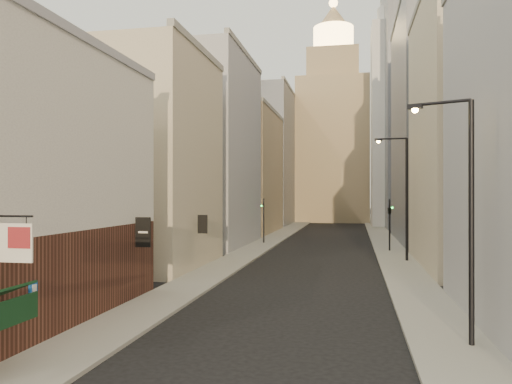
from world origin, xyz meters
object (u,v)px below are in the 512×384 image
Objects in this scene: clock_tower at (333,134)px; streetlamp_near at (464,206)px; traffic_light_right at (390,212)px; white_tower at (396,117)px; streetlamp_mid at (403,191)px; traffic_light_left at (264,212)px.

streetlamp_near is at bearing -84.47° from clock_tower.
clock_tower is 5.02× the size of streetlamp_near.
clock_tower is at bearing 116.84° from streetlamp_near.
white_tower is at bearing -86.71° from traffic_light_right.
streetlamp_mid is at bearing 103.63° from traffic_light_right.
traffic_light_left is 14.04m from traffic_light_right.
traffic_light_left is (-13.65, 34.92, -1.63)m from streetlamp_near.
white_tower reaches higher than streetlamp_near.
traffic_light_right is (7.40, -52.66, -13.86)m from clock_tower.
streetlamp_mid is (8.01, -59.65, -11.88)m from clock_tower.
traffic_light_right is (-0.61, 6.99, -1.98)m from streetlamp_mid.
clock_tower is at bearing 102.22° from streetlamp_mid.
white_tower is 47.52m from streetlamp_mid.
streetlamp_mid is 18.42m from traffic_light_left.
clock_tower reaches higher than white_tower.
streetlamp_mid is at bearing -82.35° from clock_tower.
clock_tower is 83.77m from streetlamp_near.
clock_tower is at bearing 128.16° from white_tower.
white_tower is 4.12× the size of streetlamp_mid.
streetlamp_mid is at bearing 111.24° from streetlamp_near.
traffic_light_left is at bearing 132.66° from streetlamp_near.
streetlamp_mid is 2.01× the size of traffic_light_left.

